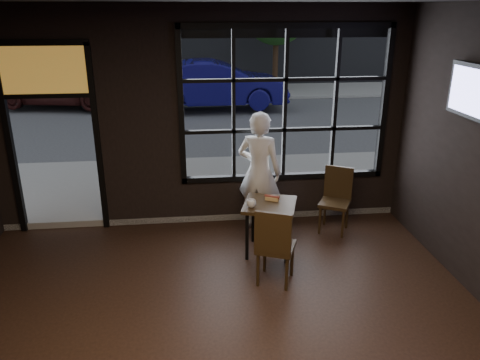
{
  "coord_description": "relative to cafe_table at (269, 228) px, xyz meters",
  "views": [
    {
      "loc": [
        -0.19,
        -3.13,
        3.13
      ],
      "look_at": [
        0.4,
        2.2,
        1.15
      ],
      "focal_mm": 35.0,
      "sensor_mm": 36.0,
      "label": 1
    }
  ],
  "objects": [
    {
      "name": "window_frame",
      "position": [
        0.38,
        1.05,
        1.44
      ],
      "size": [
        3.06,
        0.12,
        2.28
      ],
      "primitive_type": "cube",
      "color": "black",
      "rests_on": "ground"
    },
    {
      "name": "stained_transom",
      "position": [
        -2.92,
        1.05,
        1.99
      ],
      "size": [
        1.2,
        0.06,
        0.7
      ],
      "primitive_type": "cube",
      "color": "orange",
      "rests_on": "ground"
    },
    {
      "name": "street_asphalt",
      "position": [
        -0.82,
        21.55,
        -0.38
      ],
      "size": [
        60.0,
        41.0,
        0.04
      ],
      "primitive_type": "cube",
      "color": "#545456",
      "rests_on": "ground"
    },
    {
      "name": "cafe_table",
      "position": [
        0.0,
        0.0,
        0.0
      ],
      "size": [
        0.83,
        0.83,
        0.72
      ],
      "primitive_type": "cube",
      "rotation": [
        0.0,
        0.0,
        -0.29
      ],
      "color": "black",
      "rests_on": "floor"
    },
    {
      "name": "chair_near",
      "position": [
        -0.04,
        -0.71,
        0.13
      ],
      "size": [
        0.56,
        0.56,
        0.99
      ],
      "primitive_type": "cube",
      "rotation": [
        0.0,
        0.0,
        2.75
      ],
      "color": "black",
      "rests_on": "floor"
    },
    {
      "name": "chair_window",
      "position": [
        1.06,
        0.52,
        0.12
      ],
      "size": [
        0.56,
        0.56,
        0.95
      ],
      "primitive_type": "cube",
      "rotation": [
        0.0,
        0.0,
        -0.5
      ],
      "color": "black",
      "rests_on": "floor"
    },
    {
      "name": "man",
      "position": [
        -0.03,
        0.76,
        0.53
      ],
      "size": [
        0.77,
        0.67,
        1.78
      ],
      "primitive_type": "imported",
      "rotation": [
        0.0,
        0.0,
        2.68
      ],
      "color": "silver",
      "rests_on": "floor"
    },
    {
      "name": "hotdog",
      "position": [
        0.05,
        0.1,
        0.39
      ],
      "size": [
        0.21,
        0.16,
        0.06
      ],
      "primitive_type": null,
      "rotation": [
        0.0,
        0.0,
        -0.48
      ],
      "color": "tan",
      "rests_on": "cafe_table"
    },
    {
      "name": "cup",
      "position": [
        -0.26,
        -0.09,
        0.4
      ],
      "size": [
        0.15,
        0.15,
        0.1
      ],
      "primitive_type": "imported",
      "rotation": [
        0.0,
        0.0,
        -0.27
      ],
      "color": "silver",
      "rests_on": "cafe_table"
    },
    {
      "name": "tv",
      "position": [
        2.11,
        -0.8,
        1.91
      ],
      "size": [
        0.11,
        1.01,
        0.59
      ],
      "primitive_type": "cube",
      "color": "black",
      "rests_on": "wall_right"
    },
    {
      "name": "navy_car",
      "position": [
        -0.16,
        9.34,
        0.48
      ],
      "size": [
        4.55,
        1.68,
        1.49
      ],
      "primitive_type": "imported",
      "rotation": [
        0.0,
        0.0,
        1.59
      ],
      "color": "#0F0D54",
      "rests_on": "street_asphalt"
    },
    {
      "name": "maroon_car",
      "position": [
        -5.24,
        10.25,
        0.46
      ],
      "size": [
        4.49,
        2.51,
        1.44
      ],
      "primitive_type": "imported",
      "rotation": [
        0.0,
        0.0,
        1.37
      ],
      "color": "#341210",
      "rests_on": "street_asphalt"
    },
    {
      "name": "tree_left",
      "position": [
        -3.9,
        12.38,
        2.42
      ],
      "size": [
        2.31,
        2.31,
        3.95
      ],
      "color": "#332114",
      "rests_on": "street_asphalt"
    },
    {
      "name": "tree_right",
      "position": [
        2.36,
        12.58,
        2.65
      ],
      "size": [
        2.5,
        2.5,
        4.27
      ],
      "color": "#332114",
      "rests_on": "street_asphalt"
    }
  ]
}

